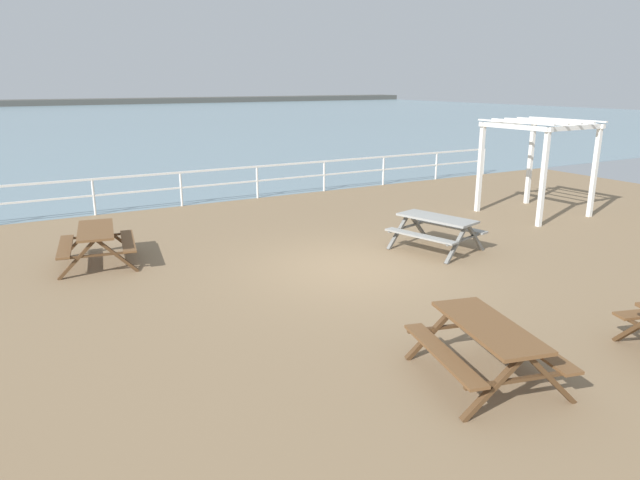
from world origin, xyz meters
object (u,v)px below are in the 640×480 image
Objects in this scene: picnic_table_near_left at (487,338)px; picnic_table_mid_centre at (436,225)px; lattice_pergola at (539,145)px; picnic_table_near_right at (96,238)px.

picnic_table_near_left is 5.97m from picnic_table_mid_centre.
picnic_table_mid_centre is at bearing -165.13° from lattice_pergola.
picnic_table_near_right is 12.01m from lattice_pergola.
lattice_pergola is (4.94, 1.48, 1.41)m from picnic_table_mid_centre.
lattice_pergola reaches higher than picnic_table_near_left.
picnic_table_near_left is at bearing 130.21° from picnic_table_mid_centre.
picnic_table_near_left is 8.40m from picnic_table_near_right.
picnic_table_near_left is 1.05× the size of picnic_table_near_right.
lattice_pergola is (8.32, 6.40, 1.41)m from picnic_table_near_left.
picnic_table_mid_centre is 0.79× the size of lattice_pergola.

